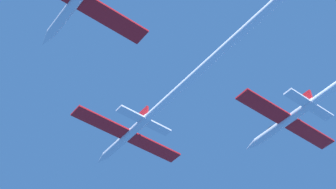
% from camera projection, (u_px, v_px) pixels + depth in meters
% --- Properties ---
extents(jet_lead, '(18.84, 46.12, 3.12)m').
position_uv_depth(jet_lead, '(169.00, 98.00, 70.70)').
color(jet_lead, white).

